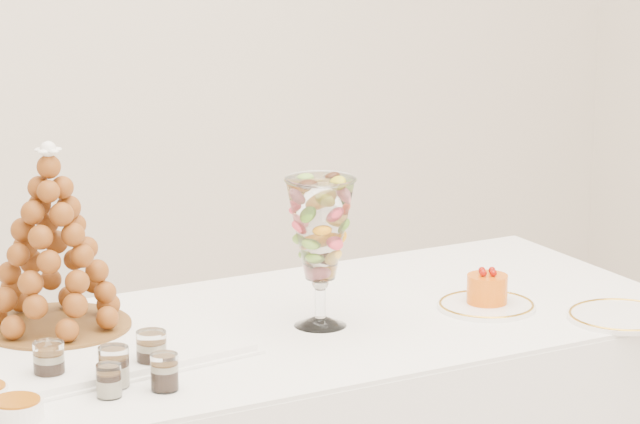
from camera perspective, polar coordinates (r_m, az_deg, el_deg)
lace_tray at (r=3.02m, az=-9.21°, el=-5.03°), size 0.61×0.48×0.02m
macaron_vase at (r=3.09m, az=0.01°, el=-0.72°), size 0.14×0.14×0.31m
cake_plate at (r=3.28m, az=6.28°, el=-3.54°), size 0.21×0.21×0.01m
spare_plate at (r=3.25m, az=11.31°, el=-3.89°), size 0.23×0.23×0.01m
verrine_a at (r=2.85m, az=-10.17°, el=-5.60°), size 0.07×0.07×0.08m
verrine_b at (r=2.81m, az=-7.77°, el=-5.80°), size 0.06×0.06×0.08m
verrine_c at (r=2.89m, az=-6.36°, el=-5.23°), size 0.07×0.07×0.08m
verrine_d at (r=2.77m, az=-7.96°, el=-6.31°), size 0.05×0.05×0.06m
verrine_e at (r=2.79m, az=-5.88°, el=-6.02°), size 0.06×0.06×0.07m
ramekin_front at (r=2.70m, az=-11.37°, el=-7.30°), size 0.10×0.10×0.03m
croquembouche at (r=3.07m, az=-10.06°, el=-0.99°), size 0.32×0.32×0.38m
mousse_cake at (r=3.28m, az=6.31°, el=-2.87°), size 0.09×0.09×0.08m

